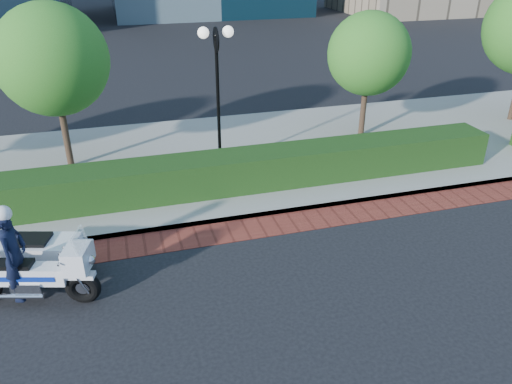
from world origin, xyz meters
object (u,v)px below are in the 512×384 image
object	(u,v)px
tree_b	(52,60)
tree_c	(369,54)
police_motorcycle	(32,260)
lamppost	(217,77)

from	to	relation	value
tree_b	tree_c	bearing A→B (deg)	-0.00
tree_b	police_motorcycle	bearing A→B (deg)	-93.97
tree_b	police_motorcycle	size ratio (longest dim) A/B	1.85
tree_b	tree_c	size ratio (longest dim) A/B	1.14
tree_b	police_motorcycle	distance (m)	6.71
lamppost	tree_b	distance (m)	4.71
tree_b	police_motorcycle	world-z (taller)	tree_b
police_motorcycle	tree_b	bearing A→B (deg)	102.18
tree_c	police_motorcycle	bearing A→B (deg)	-149.52
tree_b	tree_c	distance (m)	10.01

